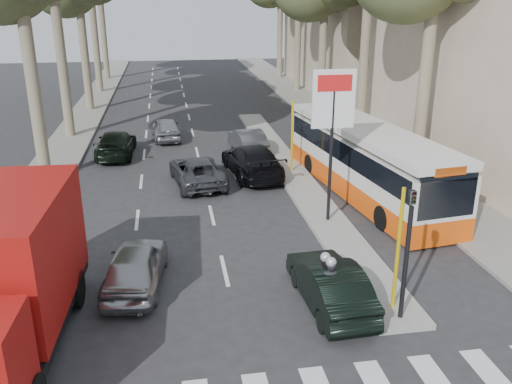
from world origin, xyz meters
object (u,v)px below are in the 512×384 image
Objects in this scene: city_bus at (366,159)px; red_truck at (1,277)px; dark_hatchback at (330,284)px; motorcycle at (327,286)px; silver_hatchback at (136,266)px.

red_truck is at bearing -150.75° from city_bus.
city_bus reaches higher than dark_hatchback.
dark_hatchback is 0.44m from motorcycle.
red_truck is at bearing 49.37° from silver_hatchback.
dark_hatchback is at bearing 7.52° from red_truck.
city_bus is at bearing -119.04° from dark_hatchback.
dark_hatchback is 8.10m from red_truck.
red_truck reaches higher than motorcycle.
dark_hatchback is 1.92× the size of motorcycle.
red_truck reaches higher than city_bus.
silver_hatchback is 3.98m from red_truck.
motorcycle reaches higher than dark_hatchback.
city_bus is at bearing 39.40° from red_truck.
dark_hatchback is (5.18, -1.89, -0.01)m from silver_hatchback.
dark_hatchback is 9.17m from city_bus.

